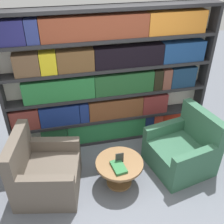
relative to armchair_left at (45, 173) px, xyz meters
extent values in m
plane|color=slate|center=(1.16, -0.31, -0.31)|extent=(14.00, 14.00, 0.00)
cube|color=silver|center=(1.16, 1.07, 0.84)|extent=(3.37, 0.05, 2.30)
cube|color=#262628|center=(-0.50, 0.95, 0.84)|extent=(0.05, 0.30, 2.30)
cube|color=#262628|center=(2.82, 0.95, 0.84)|extent=(0.05, 0.30, 2.30)
cube|color=#262628|center=(1.16, 0.95, -0.28)|extent=(3.27, 0.30, 0.05)
cube|color=#262628|center=(1.16, 0.95, 0.15)|extent=(3.27, 0.30, 0.05)
cube|color=#262628|center=(1.16, 0.95, 0.61)|extent=(3.27, 0.30, 0.05)
cube|color=#262628|center=(1.16, 0.95, 1.07)|extent=(3.27, 0.30, 0.05)
cube|color=#262628|center=(1.16, 0.95, 1.53)|extent=(3.27, 0.30, 0.05)
cube|color=#262628|center=(1.16, 0.95, 1.97)|extent=(3.27, 0.30, 0.05)
cube|color=#225733|center=(0.18, 0.92, -0.07)|extent=(0.43, 0.20, 0.37)
cube|color=#27733F|center=(1.09, 0.92, -0.07)|extent=(1.38, 0.20, 0.37)
cube|color=#17244F|center=(1.87, 0.92, -0.07)|extent=(0.16, 0.20, 0.37)
cube|color=#BE3A29|center=(2.04, 0.92, -0.07)|extent=(0.17, 0.20, 0.37)
cube|color=#A22615|center=(2.44, 0.92, -0.07)|extent=(0.63, 0.20, 0.37)
cube|color=brown|center=(-0.24, 0.92, 0.35)|extent=(0.44, 0.20, 0.35)
cube|color=navy|center=(0.30, 0.92, 0.35)|extent=(0.64, 0.20, 0.35)
cube|color=navy|center=(0.70, 0.92, 0.35)|extent=(0.15, 0.20, 0.35)
cube|color=brown|center=(1.25, 0.92, 0.35)|extent=(0.93, 0.20, 0.35)
cube|color=maroon|center=(1.95, 0.92, 0.35)|extent=(0.44, 0.20, 0.35)
cube|color=#257138|center=(0.34, 0.92, 0.81)|extent=(1.10, 0.20, 0.35)
cube|color=#205129|center=(1.39, 0.92, 0.81)|extent=(0.97, 0.20, 0.35)
cube|color=black|center=(1.95, 0.92, 0.81)|extent=(0.15, 0.20, 0.35)
cube|color=brown|center=(2.11, 0.92, 0.81)|extent=(0.15, 0.20, 0.35)
cube|color=#16314E|center=(2.41, 0.92, 0.81)|extent=(0.43, 0.20, 0.35)
cube|color=brown|center=(-0.07, 0.92, 1.26)|extent=(0.36, 0.20, 0.32)
cube|color=gold|center=(0.24, 0.92, 1.26)|extent=(0.23, 0.20, 0.32)
cube|color=brown|center=(0.63, 0.92, 1.26)|extent=(0.54, 0.20, 0.32)
cube|color=black|center=(1.45, 0.92, 1.26)|extent=(1.08, 0.20, 0.32)
cube|color=navy|center=(2.35, 0.92, 1.26)|extent=(0.70, 0.20, 0.32)
cube|color=navy|center=(-0.23, 0.92, 1.72)|extent=(0.43, 0.20, 0.33)
cube|color=navy|center=(0.08, 0.92, 1.72)|extent=(0.17, 0.20, 0.33)
cube|color=brown|center=(0.95, 0.92, 1.72)|extent=(1.54, 0.20, 0.33)
cube|color=orange|center=(2.18, 0.92, 1.72)|extent=(0.91, 0.20, 0.33)
cube|color=brown|center=(0.05, -0.01, -0.10)|extent=(1.01, 1.03, 0.42)
cube|color=brown|center=(-0.30, 0.06, 0.37)|extent=(0.32, 0.88, 0.52)
cube|color=brown|center=(0.04, -0.39, 0.21)|extent=(0.72, 0.26, 0.19)
cube|color=brown|center=(0.19, 0.34, 0.21)|extent=(0.72, 0.26, 0.19)
cube|color=#336047|center=(2.06, -0.01, -0.10)|extent=(1.00, 1.02, 0.42)
cube|color=#336047|center=(2.40, 0.06, 0.37)|extent=(0.31, 0.88, 0.52)
cube|color=#336047|center=(1.91, 0.34, 0.21)|extent=(0.72, 0.26, 0.19)
cube|color=#336047|center=(2.06, -0.39, 0.21)|extent=(0.72, 0.26, 0.19)
cylinder|color=brown|center=(1.05, -0.13, -0.12)|extent=(0.12, 0.12, 0.37)
cylinder|color=brown|center=(1.05, -0.13, -0.29)|extent=(0.38, 0.38, 0.03)
cylinder|color=brown|center=(1.05, -0.13, 0.08)|extent=(0.68, 0.68, 0.04)
cube|color=black|center=(1.05, -0.13, 0.11)|extent=(0.07, 0.06, 0.01)
cube|color=#2D2D2D|center=(1.05, -0.13, 0.19)|extent=(0.12, 0.01, 0.16)
cube|color=#2D703D|center=(1.01, -0.24, 0.12)|extent=(0.20, 0.29, 0.04)
camera|label=1|loc=(0.33, -2.76, 2.73)|focal=42.00mm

